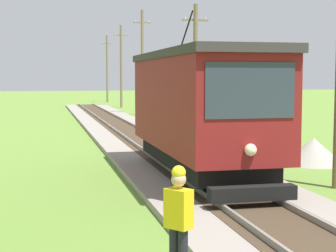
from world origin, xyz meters
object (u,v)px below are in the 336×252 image
utility_pole_horizon (107,68)px  gravel_pile (313,151)px  track_worker (179,220)px  utility_pole_distant (121,66)px  utility_pole_far (142,62)px  utility_pole_mid (195,68)px  red_tram (200,107)px

utility_pole_horizon → gravel_pile: bearing=-88.4°
utility_pole_horizon → track_worker: 61.07m
utility_pole_distant → utility_pole_far: bearing=-90.0°
track_worker → utility_pole_far: bearing=-137.0°
utility_pole_mid → gravel_pile: bearing=-82.2°
utility_pole_distant → track_worker: bearing=-97.1°
utility_pole_horizon → utility_pole_mid: bearing=-90.0°
gravel_pile → utility_pole_far: bearing=93.1°
red_tram → utility_pole_distant: bearing=85.2°
red_tram → gravel_pile: (4.82, 2.22, -1.73)m
utility_pole_far → track_worker: 36.74m
utility_pole_mid → utility_pole_horizon: utility_pole_horizon is taller
utility_pole_far → utility_pole_horizon: (-0.00, 24.60, -0.09)m
gravel_pile → track_worker: size_ratio=1.22×
utility_pole_mid → utility_pole_distant: (0.00, 27.81, 0.73)m
utility_pole_mid → track_worker: size_ratio=3.86×
red_tram → utility_pole_far: bearing=83.1°
red_tram → utility_pole_distant: size_ratio=1.02×
red_tram → gravel_pile: red_tram is taller
red_tram → track_worker: (-2.59, -7.81, -1.21)m
red_tram → utility_pole_horizon: bearing=86.3°
gravel_pile → track_worker: 12.48m
utility_pole_horizon → red_tram: bearing=-93.7°
red_tram → utility_pole_mid: utility_pole_mid is taller
utility_pole_distant → gravel_pile: bearing=-87.9°
red_tram → utility_pole_far: size_ratio=1.01×
utility_pole_far → gravel_pile: bearing=-86.9°
utility_pole_horizon → gravel_pile: size_ratio=3.79×
gravel_pile → utility_pole_horizon: bearing=91.6°
utility_pole_far → utility_pole_distant: (-0.00, 12.19, -0.05)m
utility_pole_distant → utility_pole_mid: bearing=-90.0°
utility_pole_distant → track_worker: (-5.99, -48.29, -3.28)m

